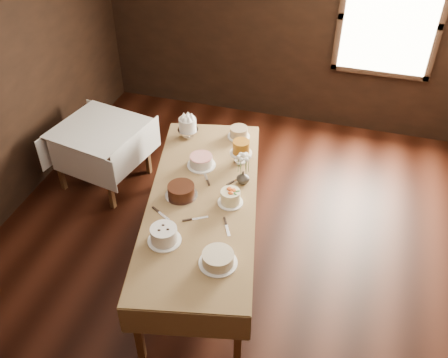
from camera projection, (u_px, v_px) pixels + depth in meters
floor at (219, 261)px, 5.22m from camera, size 5.00×6.00×0.01m
wall_back at (285, 24)px, 6.58m from camera, size 5.00×0.02×2.80m
window at (390, 22)px, 6.12m from camera, size 1.10×0.05×1.30m
display_table at (202, 203)px, 4.81m from camera, size 1.54×2.75×0.80m
side_table at (99, 134)px, 5.84m from camera, size 1.08×1.08×0.78m
cake_meringue at (188, 128)px, 5.52m from camera, size 0.23×0.23×0.24m
cake_speckled at (239, 133)px, 5.55m from camera, size 0.28×0.28×0.12m
cake_lattice at (201, 162)px, 5.14m from camera, size 0.33×0.33×0.11m
cake_caramel at (241, 153)px, 5.16m from camera, size 0.24×0.24×0.27m
cake_chocolate at (181, 191)px, 4.77m from camera, size 0.36×0.36×0.12m
cake_flowers at (230, 198)px, 4.68m from camera, size 0.26×0.26×0.14m
cake_swirl at (164, 235)px, 4.29m from camera, size 0.32×0.32×0.15m
cake_cream at (218, 259)px, 4.10m from camera, size 0.33×0.33×0.11m
cake_server_a at (200, 218)px, 4.56m from camera, size 0.22×0.14×0.01m
cake_server_b at (228, 230)px, 4.44m from camera, size 0.13×0.23×0.01m
cake_server_c at (205, 176)px, 5.04m from camera, size 0.15×0.22×0.01m
cake_server_d at (239, 178)px, 5.01m from camera, size 0.15×0.21×0.01m
cake_server_e at (164, 216)px, 4.58m from camera, size 0.22×0.14×0.01m
flower_vase at (243, 177)px, 4.92m from camera, size 0.18×0.18×0.13m
flower_bouquet at (243, 162)px, 4.80m from camera, size 0.14×0.14×0.20m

